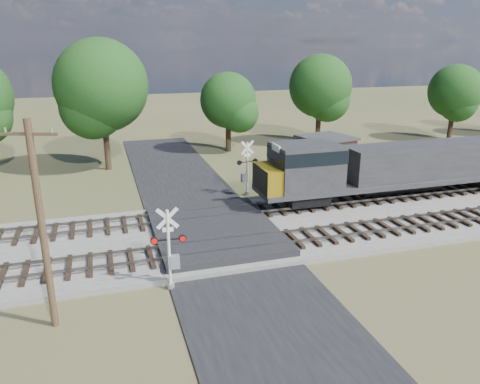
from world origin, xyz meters
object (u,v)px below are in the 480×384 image
object	(u,v)px
utility_pole	(41,223)
equipment_shed	(326,152)
crossing_signal_far	(246,173)
crossing_signal_near	(171,256)

from	to	relation	value
utility_pole	equipment_shed	xyz separation A→B (m)	(21.77, 19.30, -3.00)
crossing_signal_far	utility_pole	xyz separation A→B (m)	(-12.50, -13.77, 2.73)
crossing_signal_far	utility_pole	bearing A→B (deg)	38.41
crossing_signal_near	utility_pole	world-z (taller)	utility_pole
crossing_signal_far	utility_pole	world-z (taller)	utility_pole
crossing_signal_far	equipment_shed	xyz separation A→B (m)	(9.27, 5.52, -0.27)
crossing_signal_near	crossing_signal_far	size ratio (longest dim) A/B	0.97
crossing_signal_far	equipment_shed	distance (m)	10.80
crossing_signal_far	equipment_shed	size ratio (longest dim) A/B	0.82
utility_pole	equipment_shed	world-z (taller)	utility_pole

